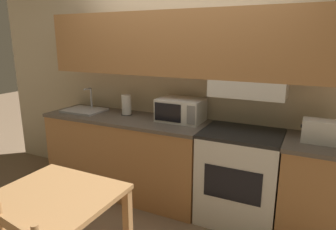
{
  "coord_description": "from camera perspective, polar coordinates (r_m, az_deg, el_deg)",
  "views": [
    {
      "loc": [
        1.26,
        -3.01,
        1.75
      ],
      "look_at": [
        0.05,
        -0.55,
        1.06
      ],
      "focal_mm": 32.0,
      "sensor_mm": 36.0,
      "label": 1
    }
  ],
  "objects": [
    {
      "name": "toaster",
      "position": [
        2.81,
        27.13,
        -2.78
      ],
      "size": [
        0.31,
        0.17,
        0.19
      ],
      "color": "white",
      "rests_on": "lower_counter_right_stub"
    },
    {
      "name": "ground_plane",
      "position": [
        3.7,
        3.17,
        -14.09
      ],
      "size": [
        16.0,
        16.0,
        0.0
      ],
      "primitive_type": "plane",
      "color": "#7F664C"
    },
    {
      "name": "lower_counter_right_stub",
      "position": [
        3.0,
        25.19,
        -12.84
      ],
      "size": [
        0.48,
        0.62,
        0.91
      ],
      "color": "#B27A47",
      "rests_on": "ground_plane"
    },
    {
      "name": "sink_basin",
      "position": [
        3.75,
        -15.64,
        0.96
      ],
      "size": [
        0.46,
        0.37,
        0.27
      ],
      "color": "#B7BABF",
      "rests_on": "lower_counter_main"
    },
    {
      "name": "paper_towel_roll",
      "position": [
        3.46,
        -7.91,
        1.91
      ],
      "size": [
        0.13,
        0.13,
        0.23
      ],
      "color": "black",
      "rests_on": "lower_counter_main"
    },
    {
      "name": "lower_counter_main",
      "position": [
        3.54,
        -7.96,
        -7.46
      ],
      "size": [
        1.89,
        0.62,
        0.91
      ],
      "color": "#B27A47",
      "rests_on": "ground_plane"
    },
    {
      "name": "wall_back",
      "position": [
        3.21,
        3.38,
        9.23
      ],
      "size": [
        5.49,
        0.38,
        2.55
      ],
      "color": "beige",
      "rests_on": "ground_plane"
    },
    {
      "name": "stove_range",
      "position": [
        3.06,
        13.45,
        -11.34
      ],
      "size": [
        0.74,
        0.6,
        0.91
      ],
      "color": "white",
      "rests_on": "ground_plane"
    },
    {
      "name": "microwave",
      "position": [
        3.16,
        2.45,
        0.98
      ],
      "size": [
        0.48,
        0.33,
        0.24
      ],
      "color": "white",
      "rests_on": "lower_counter_main"
    },
    {
      "name": "dining_table",
      "position": [
        2.3,
        -21.43,
        -16.74
      ],
      "size": [
        0.82,
        0.81,
        0.72
      ],
      "color": "#B27F4C",
      "rests_on": "ground_plane"
    }
  ]
}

